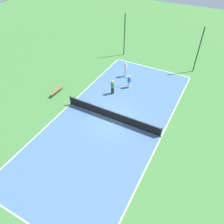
{
  "coord_description": "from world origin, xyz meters",
  "views": [
    {
      "loc": [
        6.95,
        -13.05,
        13.92
      ],
      "look_at": [
        0.0,
        0.0,
        0.9
      ],
      "focal_mm": 35.0,
      "sensor_mm": 36.0,
      "label": 1
    }
  ],
  "objects_px": {
    "tennis_ball_near_net": "(141,86)",
    "player_near_blue": "(129,81)",
    "bench": "(57,90)",
    "fence_post_back_left": "(124,35)",
    "tennis_ball_midcourt": "(118,69)",
    "player_far_green": "(113,86)",
    "tennis_net": "(112,115)",
    "tennis_ball_right_alley": "(53,170)",
    "player_near_white": "(125,69)",
    "fence_post_back_right": "(198,51)",
    "tennis_ball_far_baseline": "(114,151)"
  },
  "relations": [
    {
      "from": "tennis_net",
      "to": "fence_post_back_left",
      "type": "bearing_deg",
      "value": 110.96
    },
    {
      "from": "player_near_white",
      "to": "tennis_ball_midcourt",
      "type": "xyz_separation_m",
      "value": [
        -1.42,
        1.08,
        -0.95
      ]
    },
    {
      "from": "tennis_ball_near_net",
      "to": "tennis_ball_midcourt",
      "type": "height_order",
      "value": "same"
    },
    {
      "from": "tennis_ball_near_net",
      "to": "tennis_ball_far_baseline",
      "type": "height_order",
      "value": "same"
    },
    {
      "from": "fence_post_back_left",
      "to": "player_near_blue",
      "type": "bearing_deg",
      "value": -60.31
    },
    {
      "from": "bench",
      "to": "player_far_green",
      "type": "distance_m",
      "value": 5.93
    },
    {
      "from": "player_near_blue",
      "to": "tennis_ball_near_net",
      "type": "height_order",
      "value": "player_near_blue"
    },
    {
      "from": "tennis_net",
      "to": "player_near_blue",
      "type": "xyz_separation_m",
      "value": [
        -0.79,
        5.41,
        0.28
      ]
    },
    {
      "from": "tennis_net",
      "to": "bench",
      "type": "distance_m",
      "value": 7.13
    },
    {
      "from": "player_far_green",
      "to": "tennis_ball_midcourt",
      "type": "distance_m",
      "value": 5.15
    },
    {
      "from": "player_near_blue",
      "to": "tennis_ball_near_net",
      "type": "xyz_separation_m",
      "value": [
        1.13,
        0.83,
        -0.78
      ]
    },
    {
      "from": "tennis_ball_far_baseline",
      "to": "fence_post_back_right",
      "type": "height_order",
      "value": "fence_post_back_right"
    },
    {
      "from": "tennis_net",
      "to": "player_near_white",
      "type": "height_order",
      "value": "player_near_white"
    },
    {
      "from": "tennis_ball_midcourt",
      "to": "fence_post_back_left",
      "type": "xyz_separation_m",
      "value": [
        -1.16,
        3.91,
        2.65
      ]
    },
    {
      "from": "player_far_green",
      "to": "fence_post_back_right",
      "type": "height_order",
      "value": "fence_post_back_right"
    },
    {
      "from": "player_far_green",
      "to": "fence_post_back_right",
      "type": "bearing_deg",
      "value": -17.93
    },
    {
      "from": "player_near_blue",
      "to": "player_far_green",
      "type": "bearing_deg",
      "value": 57.37
    },
    {
      "from": "tennis_ball_far_baseline",
      "to": "player_near_white",
      "type": "bearing_deg",
      "value": 111.12
    },
    {
      "from": "player_near_blue",
      "to": "tennis_ball_near_net",
      "type": "relative_size",
      "value": 21.16
    },
    {
      "from": "tennis_ball_midcourt",
      "to": "player_far_green",
      "type": "bearing_deg",
      "value": -70.42
    },
    {
      "from": "player_far_green",
      "to": "player_near_blue",
      "type": "relative_size",
      "value": 1.12
    },
    {
      "from": "player_near_white",
      "to": "tennis_ball_near_net",
      "type": "distance_m",
      "value": 2.82
    },
    {
      "from": "tennis_ball_near_net",
      "to": "fence_post_back_right",
      "type": "xyz_separation_m",
      "value": [
        4.36,
        6.01,
        2.65
      ]
    },
    {
      "from": "bench",
      "to": "fence_post_back_left",
      "type": "relative_size",
      "value": 0.36
    },
    {
      "from": "bench",
      "to": "fence_post_back_left",
      "type": "xyz_separation_m",
      "value": [
        2.39,
        11.39,
        2.31
      ]
    },
    {
      "from": "tennis_ball_midcourt",
      "to": "fence_post_back_left",
      "type": "relative_size",
      "value": 0.01
    },
    {
      "from": "tennis_ball_right_alley",
      "to": "tennis_ball_midcourt",
      "type": "height_order",
      "value": "same"
    },
    {
      "from": "tennis_ball_right_alley",
      "to": "fence_post_back_right",
      "type": "height_order",
      "value": "fence_post_back_right"
    },
    {
      "from": "tennis_ball_far_baseline",
      "to": "tennis_ball_midcourt",
      "type": "height_order",
      "value": "same"
    },
    {
      "from": "tennis_net",
      "to": "tennis_ball_far_baseline",
      "type": "bearing_deg",
      "value": -58.97
    },
    {
      "from": "tennis_net",
      "to": "tennis_ball_midcourt",
      "type": "xyz_separation_m",
      "value": [
        -3.53,
        8.34,
        -0.49
      ]
    },
    {
      "from": "fence_post_back_right",
      "to": "player_near_white",
      "type": "bearing_deg",
      "value": -143.76
    },
    {
      "from": "tennis_ball_right_alley",
      "to": "player_near_white",
      "type": "bearing_deg",
      "value": 93.42
    },
    {
      "from": "fence_post_back_left",
      "to": "fence_post_back_right",
      "type": "xyz_separation_m",
      "value": [
        9.39,
        0.0,
        0.0
      ]
    },
    {
      "from": "tennis_ball_midcourt",
      "to": "fence_post_back_right",
      "type": "distance_m",
      "value": 9.49
    },
    {
      "from": "bench",
      "to": "fence_post_back_right",
      "type": "xyz_separation_m",
      "value": [
        11.78,
        11.39,
        2.31
      ]
    },
    {
      "from": "bench",
      "to": "player_near_blue",
      "type": "relative_size",
      "value": 1.37
    },
    {
      "from": "bench",
      "to": "player_near_blue",
      "type": "bearing_deg",
      "value": -54.08
    },
    {
      "from": "player_near_blue",
      "to": "tennis_ball_far_baseline",
      "type": "height_order",
      "value": "player_near_blue"
    },
    {
      "from": "tennis_ball_midcourt",
      "to": "fence_post_back_right",
      "type": "relative_size",
      "value": 0.01
    },
    {
      "from": "tennis_net",
      "to": "player_far_green",
      "type": "relative_size",
      "value": 5.83
    },
    {
      "from": "tennis_ball_midcourt",
      "to": "fence_post_back_right",
      "type": "height_order",
      "value": "fence_post_back_right"
    },
    {
      "from": "bench",
      "to": "player_far_green",
      "type": "relative_size",
      "value": 1.22
    },
    {
      "from": "tennis_ball_near_net",
      "to": "player_near_blue",
      "type": "bearing_deg",
      "value": -143.78
    },
    {
      "from": "tennis_net",
      "to": "fence_post_back_right",
      "type": "xyz_separation_m",
      "value": [
        4.69,
        12.25,
        2.15
      ]
    },
    {
      "from": "player_far_green",
      "to": "tennis_ball_midcourt",
      "type": "xyz_separation_m",
      "value": [
        -1.7,
        4.78,
        -0.88
      ]
    },
    {
      "from": "tennis_ball_midcourt",
      "to": "tennis_ball_right_alley",
      "type": "bearing_deg",
      "value": -81.55
    },
    {
      "from": "tennis_ball_near_net",
      "to": "tennis_ball_far_baseline",
      "type": "relative_size",
      "value": 1.0
    },
    {
      "from": "tennis_ball_near_net",
      "to": "fence_post_back_left",
      "type": "bearing_deg",
      "value": 129.94
    },
    {
      "from": "tennis_net",
      "to": "tennis_ball_midcourt",
      "type": "bearing_deg",
      "value": 112.96
    }
  ]
}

